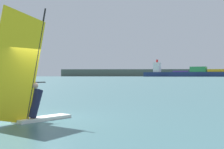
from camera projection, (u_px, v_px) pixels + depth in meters
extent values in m
plane|color=#386066|center=(29.00, 120.00, 11.24)|extent=(4000.00, 4000.00, 0.00)
cube|color=white|center=(43.00, 118.00, 11.08)|extent=(1.71, 2.16, 0.12)
cylinder|color=black|center=(36.00, 62.00, 10.85)|extent=(0.53, 0.74, 3.87)
cube|color=yellow|center=(16.00, 66.00, 10.22)|extent=(1.37, 2.00, 3.87)
cylinder|color=black|center=(26.00, 83.00, 10.51)|extent=(0.97, 1.41, 0.04)
cylinder|color=#191E38|center=(35.00, 103.00, 10.81)|extent=(0.61, 0.68, 1.04)
sphere|color=tan|center=(35.00, 86.00, 10.81)|extent=(0.22, 0.22, 0.22)
cube|color=navy|center=(198.00, 74.00, 615.62)|extent=(210.97, 98.22, 9.18)
cube|color=silver|center=(157.00, 67.00, 651.11)|extent=(17.16, 19.85, 20.22)
cylinder|color=red|center=(157.00, 61.00, 651.17)|extent=(4.00, 4.00, 6.00)
cube|color=#59388C|center=(181.00, 71.00, 629.35)|extent=(35.60, 29.99, 2.60)
cube|color=#2D8C47|center=(198.00, 69.00, 614.91)|extent=(35.60, 29.99, 10.40)
cube|color=gold|center=(216.00, 71.00, 600.45)|extent=(35.60, 29.99, 5.20)
cube|color=#4C564C|center=(216.00, 73.00, 1135.44)|extent=(1060.86, 427.83, 21.88)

